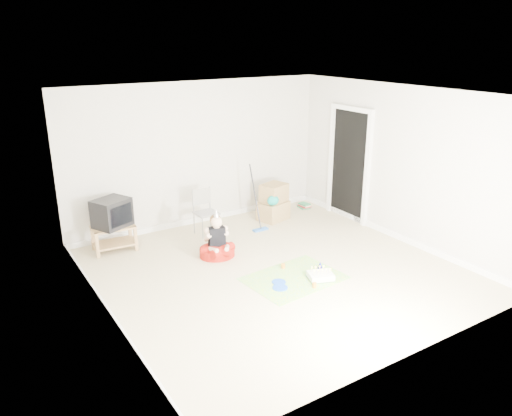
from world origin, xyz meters
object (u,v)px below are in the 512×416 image
tv_stand (114,236)px  crt_tv (112,213)px  cardboard_boxes (274,203)px  folding_chair (206,213)px  birthday_cake (321,276)px  seated_woman (217,246)px

tv_stand → crt_tv: crt_tv is taller
crt_tv → cardboard_boxes: (3.01, -0.18, -0.32)m
crt_tv → tv_stand: bearing=91.7°
cardboard_boxes → tv_stand: bearing=176.5°
tv_stand → folding_chair: 1.61m
tv_stand → folding_chair: folding_chair is taller
tv_stand → birthday_cake: tv_stand is taller
tv_stand → seated_woman: seated_woman is taller
seated_woman → birthday_cake: (0.88, -1.50, -0.13)m
crt_tv → cardboard_boxes: bearing=-28.4°
birthday_cake → seated_woman: bearing=120.5°
crt_tv → seated_woman: (1.30, -1.11, -0.47)m
tv_stand → folding_chair: (1.59, -0.19, 0.15)m
tv_stand → folding_chair: size_ratio=0.85×
crt_tv → cardboard_boxes: 3.04m
seated_woman → folding_chair: bearing=72.6°
tv_stand → cardboard_boxes: bearing=-3.5°
folding_chair → seated_woman: 1.00m
folding_chair → birthday_cake: (0.59, -2.43, -0.35)m
tv_stand → birthday_cake: size_ratio=1.68×
folding_chair → seated_woman: bearing=-107.4°
folding_chair → birthday_cake: folding_chair is taller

